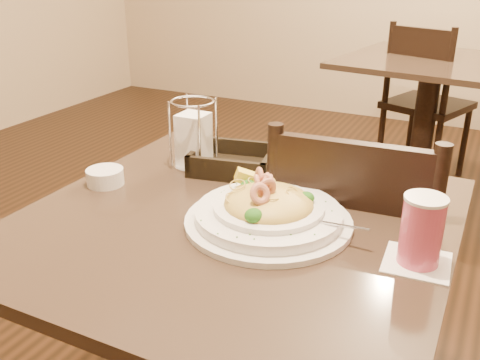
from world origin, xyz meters
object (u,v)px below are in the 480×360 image
at_px(dining_chair_far, 424,99).
at_px(drink_glass, 422,231).
at_px(main_table, 236,308).
at_px(background_table, 427,102).
at_px(dining_chair_near, 351,274).
at_px(butter_ramekin, 105,177).
at_px(pasta_bowl, 268,210).
at_px(bread_basket, 234,163).
at_px(side_plate, 294,191).
at_px(napkin_caddy, 194,138).

relative_size(dining_chair_far, drink_glass, 6.90).
height_order(main_table, background_table, same).
distance_m(dining_chair_near, drink_glass, 0.49).
bearing_deg(butter_ramekin, pasta_bowl, -1.89).
bearing_deg(butter_ramekin, main_table, -2.41).
bearing_deg(butter_ramekin, dining_chair_far, 78.95).
xyz_separation_m(dining_chair_near, drink_glass, (0.19, -0.31, 0.33)).
bearing_deg(bread_basket, background_table, 82.83).
xyz_separation_m(main_table, dining_chair_far, (0.07, 2.29, -0.02)).
bearing_deg(side_plate, napkin_caddy, 171.76).
bearing_deg(butter_ramekin, napkin_caddy, 56.80).
xyz_separation_m(main_table, drink_glass, (0.38, -0.02, 0.31)).
bearing_deg(pasta_bowl, bread_basket, 130.38).
xyz_separation_m(dining_chair_near, bread_basket, (-0.32, -0.05, 0.28)).
bearing_deg(pasta_bowl, napkin_caddy, 144.83).
height_order(main_table, bread_basket, bread_basket).
bearing_deg(dining_chair_near, side_plate, 37.16).
bearing_deg(main_table, napkin_caddy, 136.98).
xyz_separation_m(dining_chair_near, pasta_bowl, (-0.12, -0.29, 0.29)).
bearing_deg(background_table, pasta_bowl, -90.95).
relative_size(bread_basket, napkin_caddy, 1.29).
height_order(bread_basket, side_plate, bread_basket).
bearing_deg(side_plate, background_table, 88.70).
relative_size(dining_chair_far, napkin_caddy, 5.08).
bearing_deg(napkin_caddy, bread_basket, 10.26).
height_order(main_table, side_plate, side_plate).
relative_size(dining_chair_far, bread_basket, 3.93).
bearing_deg(bread_basket, main_table, -61.94).
bearing_deg(butter_ramekin, bread_basket, 42.81).
bearing_deg(background_table, butter_ramekin, -102.77).
height_order(bread_basket, butter_ramekin, bread_basket).
xyz_separation_m(background_table, butter_ramekin, (-0.48, -2.12, 0.26)).
distance_m(main_table, napkin_caddy, 0.45).
height_order(pasta_bowl, side_plate, pasta_bowl).
distance_m(background_table, pasta_bowl, 2.15).
distance_m(pasta_bowl, bread_basket, 0.31).
xyz_separation_m(dining_chair_near, napkin_caddy, (-0.43, -0.07, 0.34)).
height_order(dining_chair_near, bread_basket, dining_chair_near).
bearing_deg(napkin_caddy, dining_chair_near, 9.31).
bearing_deg(background_table, dining_chair_near, -87.32).
bearing_deg(background_table, drink_glass, -82.74).
bearing_deg(bread_basket, dining_chair_near, 8.99).
bearing_deg(drink_glass, butter_ramekin, 177.51).
relative_size(napkin_caddy, side_plate, 1.23).
xyz_separation_m(background_table, pasta_bowl, (-0.04, -2.14, 0.27)).
bearing_deg(dining_chair_far, side_plate, 109.27).
distance_m(dining_chair_far, pasta_bowl, 2.31).
bearing_deg(side_plate, dining_chair_far, 89.77).
height_order(drink_glass, side_plate, drink_glass).
xyz_separation_m(bread_basket, napkin_caddy, (-0.11, -0.02, 0.06)).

